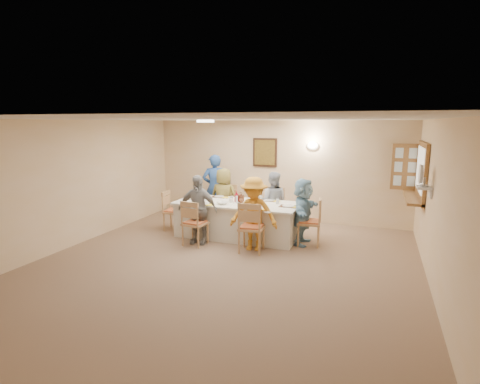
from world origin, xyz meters
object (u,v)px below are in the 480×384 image
at_px(condiment_ketchup, 236,196).
at_px(diner_back_left, 224,197).
at_px(diner_back_right, 273,202).
at_px(chair_front_right, 252,227).
at_px(chair_left_end, 174,211).
at_px(chair_front_left, 195,222).
at_px(chair_back_left, 226,205).
at_px(diner_front_right, 254,214).
at_px(chair_back_right, 274,209).
at_px(diner_front_left, 198,209).
at_px(serving_hatch, 422,172).
at_px(dining_table, 237,220).
at_px(caregiver, 214,188).
at_px(chair_right_end, 309,221).
at_px(diner_right_end, 303,212).
at_px(desk_fan, 423,178).

bearing_deg(condiment_ketchup, diner_back_left, 131.73).
bearing_deg(diner_back_right, diner_back_left, -5.23).
height_order(chair_front_right, chair_left_end, chair_front_right).
distance_m(chair_front_left, condiment_ketchup, 1.10).
relative_size(chair_back_left, chair_front_left, 1.05).
relative_size(chair_back_left, diner_front_right, 0.68).
xyz_separation_m(chair_back_right, diner_front_left, (-1.20, -1.48, 0.22)).
xyz_separation_m(diner_back_right, diner_front_left, (-1.20, -1.36, 0.02)).
height_order(chair_back_right, diner_front_right, diner_front_right).
relative_size(serving_hatch, chair_front_right, 1.51).
distance_m(diner_back_left, diner_back_right, 1.20).
xyz_separation_m(dining_table, chair_front_right, (0.60, -0.80, 0.12)).
xyz_separation_m(chair_left_end, diner_front_right, (2.15, -0.68, 0.26)).
height_order(chair_front_left, caregiver, caregiver).
height_order(chair_front_left, diner_front_left, diner_front_left).
xyz_separation_m(chair_front_left, chair_left_end, (-0.95, 0.80, -0.01)).
relative_size(chair_left_end, diner_back_right, 0.66).
relative_size(chair_back_right, condiment_ketchup, 3.97).
xyz_separation_m(dining_table, chair_front_left, (-0.60, -0.80, 0.09)).
bearing_deg(chair_right_end, diner_right_end, -96.43).
bearing_deg(diner_back_left, chair_back_left, -89.79).
relative_size(chair_back_right, chair_front_left, 1.04).
bearing_deg(diner_back_right, desk_fan, 150.01).
height_order(serving_hatch, diner_front_left, serving_hatch).
xyz_separation_m(dining_table, diner_front_left, (-0.60, -0.68, 0.33)).
distance_m(serving_hatch, chair_back_left, 4.31).
distance_m(chair_back_right, diner_right_end, 1.16).
bearing_deg(serving_hatch, condiment_ketchup, -169.64).
distance_m(serving_hatch, diner_back_left, 4.26).
bearing_deg(desk_fan, chair_front_left, -177.85).
xyz_separation_m(serving_hatch, dining_table, (-3.59, -0.70, -1.12)).
relative_size(dining_table, chair_back_left, 2.71).
height_order(serving_hatch, diner_right_end, serving_hatch).
distance_m(chair_back_right, chair_front_left, 2.00).
relative_size(dining_table, diner_right_end, 1.95).
xyz_separation_m(chair_back_right, chair_front_right, (0.00, -1.60, 0.01)).
distance_m(diner_back_left, diner_front_left, 1.36).
relative_size(serving_hatch, chair_left_end, 1.65).
bearing_deg(chair_front_left, diner_front_left, -84.56).
distance_m(desk_fan, diner_back_left, 4.37).
distance_m(serving_hatch, chair_right_end, 2.38).
bearing_deg(chair_right_end, caregiver, -120.29).
height_order(serving_hatch, chair_front_right, serving_hatch).
bearing_deg(chair_front_right, desk_fan, 177.52).
distance_m(serving_hatch, caregiver, 4.71).
xyz_separation_m(chair_front_right, caregiver, (-1.65, 1.95, 0.34)).
xyz_separation_m(dining_table, chair_right_end, (1.55, 0.00, 0.11)).
height_order(chair_left_end, diner_right_end, diner_right_end).
bearing_deg(chair_back_left, chair_left_end, -139.87).
bearing_deg(diner_right_end, desk_fan, -106.02).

